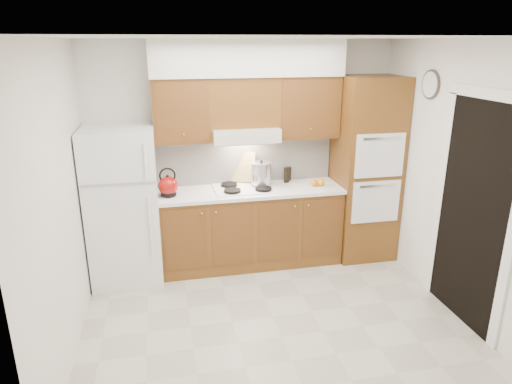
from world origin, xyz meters
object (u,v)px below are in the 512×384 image
kettle (168,186)px  stock_pot (261,174)px  oven_cabinet (365,169)px  fridge (124,206)px

kettle → stock_pot: bearing=0.5°
kettle → stock_pot: (1.08, 0.14, 0.04)m
oven_cabinet → kettle: 2.35m
oven_cabinet → stock_pot: (-1.27, 0.10, -0.01)m
kettle → oven_cabinet: bearing=-5.9°
stock_pot → kettle: bearing=-172.6°
stock_pot → fridge: bearing=-175.1°
fridge → kettle: (0.49, -0.01, 0.20)m
fridge → oven_cabinet: size_ratio=0.78×
kettle → stock_pot: size_ratio=0.87×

